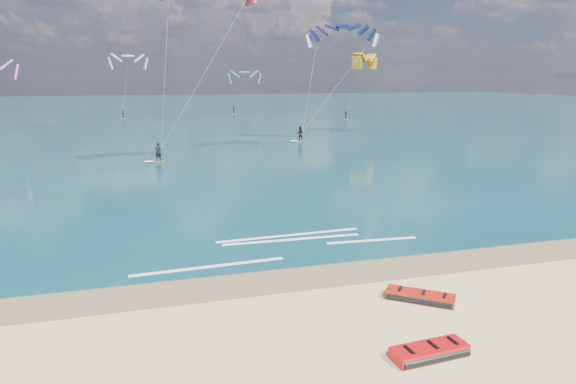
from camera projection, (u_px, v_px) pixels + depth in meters
The scene contains 9 objects.
ground at pixel (184, 149), 53.72m from camera, with size 320.00×320.00×0.00m, color tan.
wet_sand_strip at pixel (271, 281), 19.03m from camera, with size 320.00×2.40×0.01m, color brown.
sea at pixel (160, 111), 113.71m from camera, with size 320.00×200.00×0.04m, color #0B3B3F.
packed_kite_left at pixel (429, 357), 13.88m from camera, with size 2.33×1.05×0.38m, color red, non-canonical shape.
packed_kite_mid at pixel (420, 301), 17.36m from camera, with size 2.45×0.99×0.36m, color #B51C0C, non-canonical shape.
kitesurfer_main at pixel (182, 63), 41.68m from camera, with size 10.83×7.35×16.61m.
kitesurfer_far at pixel (324, 73), 57.66m from camera, with size 10.98×5.42×14.38m.
shoreline_foam at pixel (287, 244), 23.05m from camera, with size 12.91×3.63×0.01m.
distant_kites at pixel (134, 89), 87.64m from camera, with size 74.43×41.26×12.86m.
Camera 1 is at (-4.31, -14.32, 7.42)m, focal length 32.00 mm.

